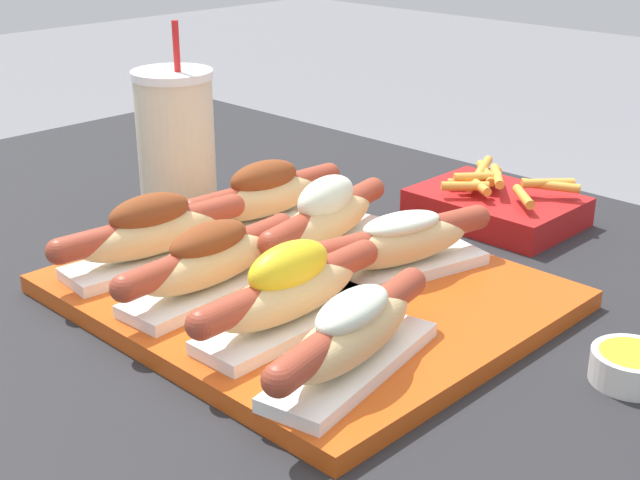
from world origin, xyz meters
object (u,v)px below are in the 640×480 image
at_px(hot_dog_2, 289,292).
at_px(hot_dog_4, 264,196).
at_px(fries_basket, 496,205).
at_px(sauce_bowl, 632,365).
at_px(hot_dog_5, 326,218).
at_px(serving_tray, 306,291).
at_px(hot_dog_3, 352,335).
at_px(hot_dog_6, 401,244).
at_px(drink_cup, 176,141).
at_px(hot_dog_0, 151,233).
at_px(hot_dog_1, 210,262).

xyz_separation_m(hot_dog_2, hot_dog_4, (-0.21, 0.16, -0.00)).
bearing_deg(fries_basket, sauce_bowl, -39.19).
xyz_separation_m(hot_dog_4, hot_dog_5, (0.10, -0.00, 0.00)).
xyz_separation_m(serving_tray, hot_dog_5, (-0.05, 0.08, 0.04)).
bearing_deg(serving_tray, hot_dog_3, -32.60).
bearing_deg(hot_dog_4, hot_dog_6, 0.82).
distance_m(hot_dog_4, hot_dog_5, 0.10).
height_order(serving_tray, hot_dog_3, hot_dog_3).
bearing_deg(hot_dog_5, drink_cup, 179.87).
relative_size(hot_dog_0, hot_dog_3, 1.01).
distance_m(hot_dog_5, drink_cup, 0.26).
height_order(hot_dog_1, hot_dog_5, hot_dog_5).
xyz_separation_m(serving_tray, drink_cup, (-0.30, 0.08, 0.08)).
bearing_deg(hot_dog_0, fries_basket, 68.83).
relative_size(serving_tray, hot_dog_2, 1.95).
bearing_deg(hot_dog_2, hot_dog_4, 142.43).
bearing_deg(sauce_bowl, hot_dog_1, -155.53).
bearing_deg(serving_tray, hot_dog_0, -151.79).
bearing_deg(hot_dog_4, fries_basket, 56.85).
relative_size(hot_dog_1, sauce_bowl, 3.31).
distance_m(hot_dog_2, hot_dog_6, 0.16).
height_order(serving_tray, hot_dog_6, hot_dog_6).
xyz_separation_m(sauce_bowl, drink_cup, (-0.61, -0.00, 0.07)).
xyz_separation_m(hot_dog_3, hot_dog_5, (-0.19, 0.17, 0.00)).
xyz_separation_m(hot_dog_1, drink_cup, (-0.26, 0.16, 0.04)).
height_order(hot_dog_2, hot_dog_3, hot_dog_2).
bearing_deg(hot_dog_1, sauce_bowl, 24.47).
height_order(hot_dog_0, fries_basket, hot_dog_0).
height_order(hot_dog_3, fries_basket, hot_dog_3).
relative_size(hot_dog_2, fries_basket, 1.19).
bearing_deg(hot_dog_1, hot_dog_6, 59.05).
height_order(hot_dog_2, hot_dog_5, same).
relative_size(hot_dog_4, drink_cup, 0.95).
bearing_deg(fries_basket, hot_dog_6, -79.54).
height_order(hot_dog_3, sauce_bowl, hot_dog_3).
distance_m(hot_dog_3, drink_cup, 0.48).
xyz_separation_m(serving_tray, hot_dog_0, (-0.15, -0.08, 0.04)).
bearing_deg(hot_dog_0, serving_tray, 28.21).
relative_size(serving_tray, hot_dog_6, 2.00).
relative_size(hot_dog_2, hot_dog_5, 1.02).
xyz_separation_m(hot_dog_2, drink_cup, (-0.36, 0.15, 0.03)).
distance_m(hot_dog_3, hot_dog_4, 0.34).
xyz_separation_m(hot_dog_6, sauce_bowl, (0.25, -0.00, -0.04)).
relative_size(serving_tray, hot_dog_4, 1.95).
bearing_deg(hot_dog_3, hot_dog_6, 118.38).
height_order(hot_dog_1, hot_dog_3, hot_dog_1).
bearing_deg(hot_dog_4, hot_dog_3, -30.60).
xyz_separation_m(hot_dog_0, fries_basket, (0.15, 0.40, -0.03)).
height_order(hot_dog_1, fries_basket, hot_dog_1).
height_order(hot_dog_0, drink_cup, drink_cup).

